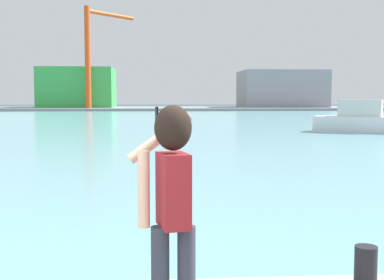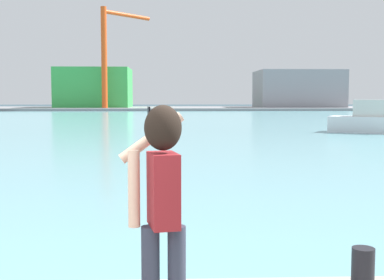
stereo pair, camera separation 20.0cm
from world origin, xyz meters
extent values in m
plane|color=#334751|center=(0.00, 50.00, 0.00)|extent=(220.00, 220.00, 0.00)
cube|color=#6BA8B2|center=(0.00, 52.00, 0.01)|extent=(140.00, 100.00, 0.02)
cube|color=gray|center=(0.00, 92.00, 0.23)|extent=(140.00, 20.00, 0.47)
cylinder|color=#2D3342|center=(0.80, 0.89, 0.96)|extent=(0.14, 0.14, 0.82)
cylinder|color=#2D3342|center=(1.00, 0.89, 0.96)|extent=(0.14, 0.14, 0.82)
cube|color=maroon|center=(0.90, 0.89, 1.65)|extent=(0.27, 0.37, 0.56)
sphere|color=#E0B293|center=(0.90, 0.89, 2.11)|extent=(0.22, 0.22, 0.22)
ellipsoid|color=black|center=(0.90, 0.87, 2.12)|extent=(0.28, 0.26, 0.34)
cylinder|color=#E0B293|center=(0.68, 0.89, 1.66)|extent=(0.09, 0.09, 0.58)
cylinder|color=#E0B293|center=(0.81, 1.09, 2.03)|extent=(0.53, 0.19, 0.40)
cube|color=black|center=(0.78, 1.21, 2.20)|extent=(0.03, 0.07, 0.14)
cylinder|color=black|center=(2.76, 1.68, 0.74)|extent=(0.21, 0.21, 0.39)
cube|color=white|center=(15.12, 29.11, 0.55)|extent=(7.79, 5.47, 1.06)
cube|color=silver|center=(14.26, 29.56, 1.63)|extent=(3.12, 2.64, 1.10)
cube|color=green|center=(-13.54, 93.28, 4.10)|extent=(13.39, 11.31, 7.27)
cube|color=gray|center=(24.96, 92.93, 3.90)|extent=(15.52, 11.85, 6.87)
cylinder|color=#D84C19|center=(-10.63, 85.65, 9.13)|extent=(1.00, 1.00, 17.32)
cylinder|color=#D84C19|center=(-6.98, 89.72, 16.99)|extent=(7.83, 8.61, 0.70)
camera|label=1|loc=(0.77, -2.87, 2.34)|focal=47.38mm
camera|label=2|loc=(0.97, -2.88, 2.34)|focal=47.38mm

